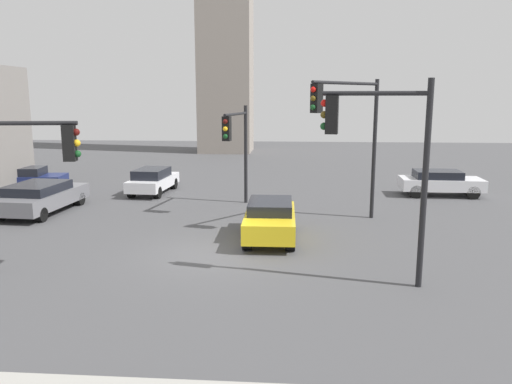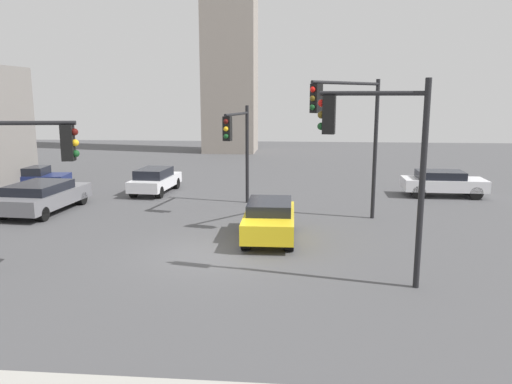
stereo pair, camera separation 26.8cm
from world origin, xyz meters
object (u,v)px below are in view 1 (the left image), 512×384
object	(u,v)px
car_0	(40,197)
car_2	(440,182)
car_1	(270,219)
car_3	(153,180)
traffic_light_0	(236,138)
traffic_light_3	(349,120)
traffic_light_1	(379,145)
traffic_light_2	(28,162)
car_4	(25,179)

from	to	relation	value
car_0	car_2	world-z (taller)	car_0
car_1	car_2	distance (m)	11.84
car_2	car_3	xyz separation A→B (m)	(-14.76, -0.42, -0.01)
traffic_light_0	traffic_light_3	size ratio (longest dim) A/B	0.81
traffic_light_0	car_3	size ratio (longest dim) A/B	1.14
traffic_light_1	traffic_light_2	xyz separation A→B (m)	(-9.52, 0.09, -0.56)
traffic_light_3	car_1	size ratio (longest dim) A/B	1.44
car_2	car_1	bearing A→B (deg)	-132.88
traffic_light_2	car_3	size ratio (longest dim) A/B	1.13
traffic_light_2	car_3	world-z (taller)	traffic_light_2
traffic_light_1	car_1	world-z (taller)	traffic_light_1
traffic_light_1	car_0	size ratio (longest dim) A/B	1.12
traffic_light_0	traffic_light_1	size ratio (longest dim) A/B	0.84
traffic_light_0	car_2	bearing A→B (deg)	121.43
traffic_light_2	car_0	bearing A→B (deg)	107.86
traffic_light_2	traffic_light_3	world-z (taller)	traffic_light_3
traffic_light_3	car_2	size ratio (longest dim) A/B	1.40
traffic_light_3	car_0	bearing A→B (deg)	-55.09
car_3	traffic_light_0	bearing A→B (deg)	-121.95
traffic_light_0	car_2	world-z (taller)	traffic_light_0
traffic_light_1	car_3	distance (m)	15.70
car_2	car_3	world-z (taller)	car_3
traffic_light_1	car_2	xyz separation A→B (m)	(5.28, 12.55, -3.05)
traffic_light_0	traffic_light_3	world-z (taller)	traffic_light_3
car_3	car_1	bearing A→B (deg)	-137.20
traffic_light_1	traffic_light_2	bearing A→B (deg)	9.06
car_4	traffic_light_0	bearing A→B (deg)	-21.54
car_0	car_1	distance (m)	10.70
traffic_light_2	car_1	size ratio (longest dim) A/B	1.15
traffic_light_0	car_1	size ratio (longest dim) A/B	1.16
traffic_light_1	car_1	size ratio (longest dim) A/B	1.38
traffic_light_0	car_2	size ratio (longest dim) A/B	1.13
car_0	car_4	world-z (taller)	car_4
traffic_light_1	car_4	world-z (taller)	traffic_light_1
traffic_light_3	car_3	world-z (taller)	traffic_light_3
traffic_light_0	car_0	distance (m)	8.91
car_4	car_2	bearing A→B (deg)	-4.33
traffic_light_1	traffic_light_3	world-z (taller)	traffic_light_3
car_0	car_4	distance (m)	5.34
traffic_light_3	car_2	xyz separation A→B (m)	(5.39, 6.44, -3.40)
traffic_light_3	car_3	xyz separation A→B (m)	(-9.37, 6.02, -3.41)
car_1	car_4	bearing A→B (deg)	-121.09
traffic_light_0	car_0	bearing A→B (deg)	-71.48
car_0	car_2	bearing A→B (deg)	-70.72
traffic_light_1	car_3	size ratio (longest dim) A/B	1.35
traffic_light_3	car_0	world-z (taller)	traffic_light_3
traffic_light_1	traffic_light_3	distance (m)	6.12
traffic_light_0	car_1	bearing A→B (deg)	30.47
traffic_light_0	car_2	distance (m)	10.99
car_1	car_3	bearing A→B (deg)	-141.95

